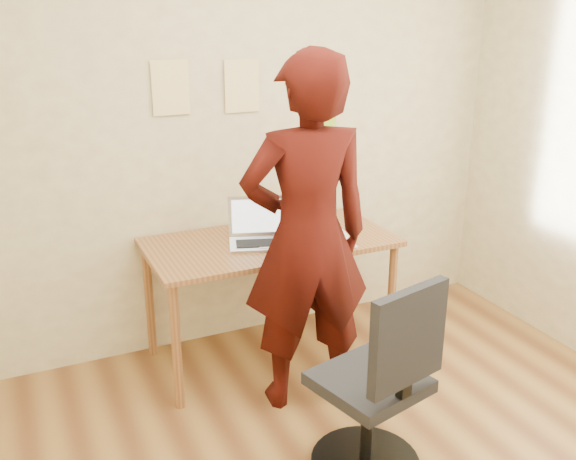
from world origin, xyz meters
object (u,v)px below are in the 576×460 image
desk (270,254)px  phone (332,242)px  person (307,237)px  laptop (259,234)px  office_chair (379,395)px

desk → phone: size_ratio=11.88×
desk → person: (-0.01, -0.49, 0.27)m
laptop → person: size_ratio=0.22×
laptop → person: person is taller
office_chair → person: person is taller
person → phone: bearing=-128.4°
person → laptop: bearing=-74.4°
desk → laptop: size_ratio=3.47×
office_chair → phone: bearing=59.8°
office_chair → person: size_ratio=0.52×
office_chair → laptop: bearing=80.4°
laptop → person: 0.50m
laptop → phone: size_ratio=3.43×
phone → person: bearing=-132.5°
phone → laptop: bearing=156.7°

